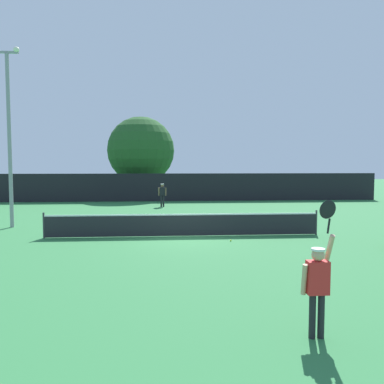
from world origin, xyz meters
TOP-DOWN VIEW (x-y plane):
  - ground_plane at (0.00, 0.00)m, footprint 120.00×120.00m
  - tennis_net at (0.00, 0.00)m, footprint 11.70×0.08m
  - perimeter_fence at (0.00, 16.11)m, footprint 34.37×0.12m
  - player_serving at (1.83, -10.17)m, footprint 0.68×0.39m
  - player_receiving at (-0.88, 11.82)m, footprint 0.57×0.24m
  - tennis_ball at (1.82, -1.27)m, footprint 0.07×0.07m
  - light_pole at (-8.20, 3.08)m, footprint 1.18×0.28m
  - large_tree at (-2.81, 20.07)m, footprint 6.09×6.09m
  - parked_car_near at (-2.72, 23.35)m, footprint 1.97×4.23m

SIDE VIEW (x-z plane):
  - ground_plane at x=0.00m, z-range 0.00..0.00m
  - tennis_ball at x=1.82m, z-range 0.00..0.07m
  - tennis_net at x=0.00m, z-range -0.02..1.05m
  - parked_car_near at x=-2.72m, z-range -0.07..1.62m
  - player_receiving at x=-0.88m, z-range 0.19..1.84m
  - player_serving at x=1.83m, z-range -0.16..2.29m
  - perimeter_fence at x=0.00m, z-range 0.00..2.28m
  - large_tree at x=-2.81m, z-range 0.62..7.97m
  - light_pole at x=-8.20m, z-range 0.57..9.20m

